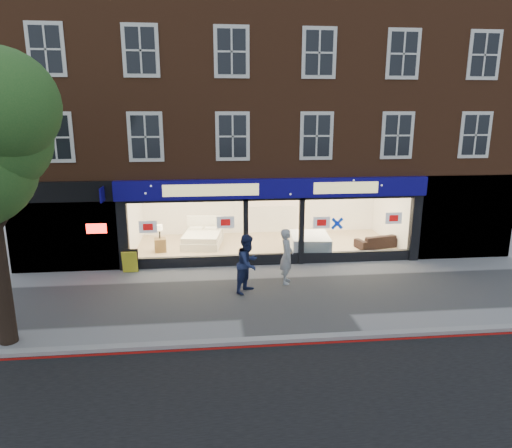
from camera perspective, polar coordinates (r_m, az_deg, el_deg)
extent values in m
plane|color=gray|center=(14.62, 3.90, -8.90)|extent=(120.00, 120.00, 0.00)
cube|color=#8C0A07|center=(11.88, 6.51, -14.65)|extent=(60.00, 0.10, 0.01)
cube|color=gray|center=(12.02, 6.31, -13.97)|extent=(60.00, 0.25, 0.12)
cube|color=tan|center=(19.49, 1.29, -2.79)|extent=(11.00, 4.50, 0.10)
cube|color=brown|center=(20.42, 0.75, 16.72)|extent=(19.00, 8.00, 6.70)
cube|color=#0D0771|center=(16.54, 2.37, 4.48)|extent=(11.40, 0.28, 0.70)
cube|color=black|center=(17.40, 2.19, -4.37)|extent=(11.00, 0.18, 0.40)
cube|color=black|center=(17.18, -16.25, -1.35)|extent=(0.35, 0.30, 2.60)
cube|color=black|center=(18.63, 19.23, -0.40)|extent=(0.35, 0.30, 2.60)
cube|color=white|center=(16.82, -8.76, -0.73)|extent=(4.20, 0.02, 2.10)
cube|color=white|center=(17.72, 12.73, -0.17)|extent=(4.20, 0.02, 2.10)
cube|color=white|center=(17.28, 2.14, -1.21)|extent=(1.80, 0.02, 2.10)
cube|color=silver|center=(21.35, 0.55, 2.16)|extent=(11.00, 0.20, 2.60)
cube|color=#FFEAC6|center=(18.91, 1.33, 4.62)|extent=(11.00, 4.50, 0.12)
cube|color=black|center=(17.83, -22.84, -0.19)|extent=(3.80, 0.60, 3.30)
cube|color=#FF140C|center=(17.19, -19.32, -0.54)|extent=(0.70, 0.04, 0.35)
cube|color=black|center=(19.61, 24.43, 0.87)|extent=(4.00, 0.40, 3.30)
sphere|color=#24541F|center=(11.55, -29.08, 10.88)|extent=(2.40, 2.40, 2.40)
cube|color=white|center=(19.47, -6.76, -2.27)|extent=(1.79, 2.01, 0.32)
cube|color=white|center=(19.40, -6.78, -1.50)|extent=(1.71, 1.93, 0.23)
cube|color=white|center=(20.28, -6.35, -0.47)|extent=(1.61, 0.36, 1.08)
cube|color=white|center=(20.03, -7.45, -0.53)|extent=(0.62, 0.37, 0.11)
cube|color=white|center=(19.92, -5.54, -0.56)|extent=(0.62, 0.37, 0.11)
cube|color=brown|center=(18.93, -11.88, -2.58)|extent=(0.52, 0.52, 0.55)
cube|color=white|center=(18.53, 6.70, -3.22)|extent=(1.64, 2.00, 0.25)
cube|color=white|center=(18.46, 6.72, -2.49)|extent=(1.64, 2.00, 0.25)
cube|color=white|center=(18.39, 6.74, -1.75)|extent=(1.64, 2.00, 0.25)
imported|color=black|center=(19.81, 14.89, -2.04)|extent=(1.95, 1.14, 0.53)
cube|color=gold|center=(17.05, -15.45, -4.51)|extent=(0.55, 0.35, 0.83)
imported|color=#A3A6AB|center=(15.35, 3.86, -4.02)|extent=(0.59, 0.77, 1.88)
imported|color=#1A244B|center=(14.56, -1.01, -4.95)|extent=(1.13, 1.17, 1.90)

